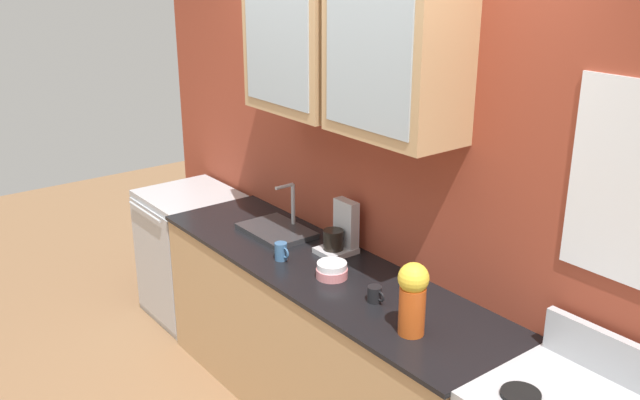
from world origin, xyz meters
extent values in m
cube|color=#993D28|center=(0.00, 0.37, 1.34)|extent=(4.32, 0.10, 2.69)
cube|color=tan|center=(-0.35, 0.15, 2.05)|extent=(0.65, 0.34, 0.79)
cube|color=#9EADB7|center=(-0.35, -0.02, 2.05)|extent=(0.55, 0.01, 0.67)
cube|color=tan|center=(0.35, 0.15, 2.05)|extent=(0.65, 0.34, 0.79)
cube|color=#9EADB7|center=(0.35, -0.02, 2.05)|extent=(0.55, 0.01, 0.67)
cube|color=tan|center=(0.00, 0.00, 0.44)|extent=(2.32, 0.62, 0.89)
cube|color=black|center=(0.00, 0.00, 0.90)|extent=(2.34, 0.65, 0.02)
cube|color=#ADAFB5|center=(1.50, 0.27, 1.00)|extent=(0.62, 0.04, 0.18)
cylinder|color=black|center=(1.35, -0.11, 0.92)|extent=(0.15, 0.15, 0.02)
cube|color=#2D2D30|center=(-0.52, 0.07, 0.92)|extent=(0.44, 0.31, 0.03)
cylinder|color=#ADAFB5|center=(-0.52, 0.19, 1.06)|extent=(0.02, 0.02, 0.25)
cylinder|color=#ADAFB5|center=(-0.52, 0.13, 1.19)|extent=(0.02, 0.12, 0.02)
cylinder|color=#D87F84|center=(0.13, -0.04, 0.93)|extent=(0.16, 0.16, 0.05)
cylinder|color=white|center=(0.13, -0.04, 0.97)|extent=(0.15, 0.15, 0.05)
cylinder|color=#BF4C19|center=(0.77, -0.11, 1.02)|extent=(0.11, 0.11, 0.22)
sphere|color=yellow|center=(0.77, -0.11, 1.17)|extent=(0.13, 0.13, 0.13)
cylinder|color=#38608C|center=(-0.20, -0.12, 0.96)|extent=(0.07, 0.07, 0.10)
torus|color=#38608C|center=(-0.16, -0.12, 0.96)|extent=(0.06, 0.01, 0.06)
cylinder|color=black|center=(0.46, -0.04, 0.95)|extent=(0.07, 0.07, 0.08)
torus|color=black|center=(0.50, -0.04, 0.95)|extent=(0.05, 0.01, 0.05)
cube|color=#ADAFB5|center=(-1.48, 0.00, 0.45)|extent=(0.61, 0.59, 0.91)
cube|color=#ADAFB5|center=(-1.48, -0.30, 0.45)|extent=(0.58, 0.01, 0.82)
cylinder|color=#ADAFB5|center=(-1.48, -0.33, 0.85)|extent=(0.46, 0.02, 0.02)
cube|color=#B7B7BC|center=(-0.09, 0.17, 0.92)|extent=(0.17, 0.20, 0.03)
cylinder|color=black|center=(-0.09, 0.15, 0.99)|extent=(0.11, 0.11, 0.11)
cube|color=#B7B7BC|center=(-0.09, 0.24, 1.07)|extent=(0.15, 0.06, 0.26)
camera|label=1|loc=(2.64, -2.05, 2.48)|focal=39.42mm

